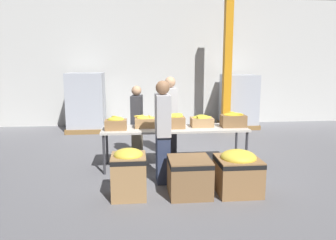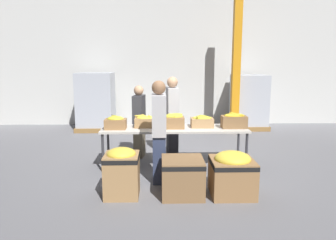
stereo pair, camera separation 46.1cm
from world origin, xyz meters
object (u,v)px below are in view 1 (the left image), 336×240
volunteer_1 (163,133)px  donation_bin_2 (238,170)px  donation_bin_0 (129,172)px  donation_bin_1 (189,175)px  sorting_table (175,130)px  banana_box_4 (233,120)px  volunteer_2 (170,117)px  volunteer_0 (137,122)px  banana_box_2 (174,121)px  pallet_stack_0 (239,101)px  banana_box_1 (145,121)px  banana_box_3 (202,121)px  banana_box_0 (116,123)px  pallet_stack_1 (86,102)px  support_pillar (227,63)px

volunteer_1 → donation_bin_2: (1.14, -0.61, -0.50)m
donation_bin_0 → donation_bin_1: 0.94m
sorting_table → banana_box_4: (1.15, -0.04, 0.20)m
volunteer_1 → volunteer_2: size_ratio=1.01×
volunteer_0 → volunteer_1: 1.58m
donation_bin_0 → volunteer_1: bearing=46.7°
volunteer_2 → banana_box_2: bearing=-6.2°
volunteer_1 → pallet_stack_0: size_ratio=1.07×
banana_box_1 → banana_box_3: 1.11m
donation_bin_2 → pallet_stack_0: size_ratio=0.42×
banana_box_1 → banana_box_3: bearing=-2.1°
banana_box_0 → sorting_table: bearing=3.6°
banana_box_2 → donation_bin_2: banana_box_2 is taller
banana_box_4 → banana_box_1: bearing=175.7°
pallet_stack_1 → banana_box_3: bearing=-52.6°
banana_box_4 → volunteer_0: size_ratio=0.31×
banana_box_2 → support_pillar: support_pillar is taller
sorting_table → banana_box_2: (-0.02, -0.02, 0.20)m
banana_box_0 → support_pillar: bearing=46.4°
sorting_table → pallet_stack_1: (-2.20, 3.64, 0.11)m
banana_box_1 → pallet_stack_0: bearing=50.1°
donation_bin_0 → pallet_stack_1: bearing=104.8°
banana_box_1 → volunteer_0: size_ratio=0.28×
banana_box_1 → banana_box_0: bearing=-163.6°
donation_bin_0 → donation_bin_2: size_ratio=1.10×
banana_box_0 → banana_box_4: (2.28, 0.04, 0.02)m
banana_box_1 → donation_bin_1: (0.63, -1.48, -0.59)m
banana_box_2 → volunteer_2: size_ratio=0.23×
volunteer_2 → pallet_stack_1: bearing=-148.5°
banana_box_4 → volunteer_0: (-1.88, 0.78, -0.16)m
banana_box_0 → volunteer_2: volunteer_2 is taller
donation_bin_2 → support_pillar: bearing=76.8°
banana_box_3 → volunteer_2: volunteer_2 is taller
banana_box_0 → banana_box_1: size_ratio=0.93×
volunteer_0 → pallet_stack_1: bearing=-143.6°
banana_box_3 → support_pillar: 3.50m
banana_box_0 → donation_bin_0: 1.43m
volunteer_0 → donation_bin_1: 2.31m
sorting_table → banana_box_4: bearing=-1.7°
banana_box_1 → banana_box_2: (0.55, -0.11, 0.03)m
volunteer_2 → banana_box_4: bearing=49.3°
banana_box_3 → banana_box_4: 0.62m
banana_box_2 → support_pillar: (1.90, 3.11, 1.07)m
donation_bin_0 → pallet_stack_0: bearing=56.8°
banana_box_3 → support_pillar: size_ratio=0.11×
banana_box_1 → sorting_table: bearing=-9.5°
sorting_table → banana_box_1: bearing=170.5°
banana_box_4 → donation_bin_1: bearing=-128.9°
volunteer_1 → pallet_stack_0: volunteer_1 is taller
sorting_table → donation_bin_0: 1.67m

